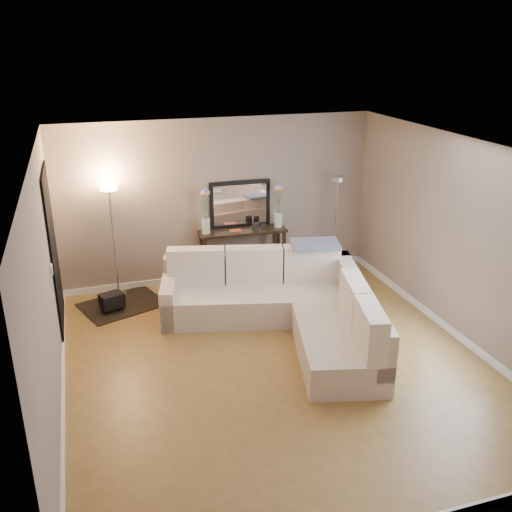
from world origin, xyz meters
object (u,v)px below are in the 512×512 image
object	(u,v)px
floor_lamp_lit	(112,219)
sectional_sofa	(287,305)
floor_lamp_unlit	(337,206)
console_table	(238,252)

from	to	relation	value
floor_lamp_lit	sectional_sofa	bearing A→B (deg)	-39.57
floor_lamp_lit	floor_lamp_unlit	bearing A→B (deg)	-2.37
floor_lamp_lit	floor_lamp_unlit	distance (m)	3.54
floor_lamp_unlit	console_table	bearing A→B (deg)	173.95
floor_lamp_lit	floor_lamp_unlit	world-z (taller)	floor_lamp_lit
console_table	floor_lamp_unlit	bearing A→B (deg)	-6.05
console_table	floor_lamp_unlit	size ratio (longest dim) A/B	0.85
sectional_sofa	floor_lamp_unlit	bearing A→B (deg)	48.02
floor_lamp_unlit	sectional_sofa	bearing A→B (deg)	-131.98
console_table	sectional_sofa	bearing A→B (deg)	-83.89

